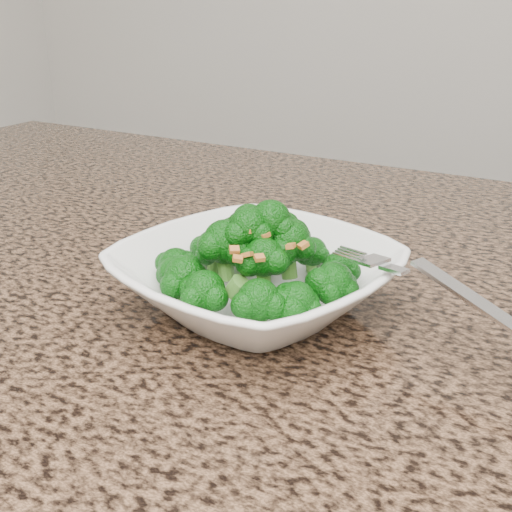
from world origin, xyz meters
The scene contains 5 objects.
granite_counter centered at (0.00, 0.30, 0.89)m, with size 1.64×1.04×0.03m, color brown.
bowl centered at (0.03, 0.29, 0.93)m, with size 0.23×0.23×0.06m, color white.
broccoli_pile centered at (0.03, 0.29, 0.99)m, with size 0.20×0.20×0.06m, color #094F09, non-canonical shape.
garlic_topping centered at (0.03, 0.29, 1.02)m, with size 0.12×0.12×0.01m, color #BF752E, non-canonical shape.
fork centered at (0.15, 0.29, 0.96)m, with size 0.19×0.03×0.01m, color silver, non-canonical shape.
Camera 1 is at (0.27, -0.15, 1.16)m, focal length 45.00 mm.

